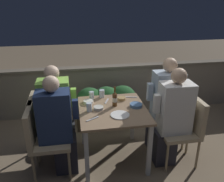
{
  "coord_description": "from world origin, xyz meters",
  "views": [
    {
      "loc": [
        -0.46,
        -2.66,
        2.13
      ],
      "look_at": [
        0.0,
        0.07,
        0.98
      ],
      "focal_mm": 38.0,
      "sensor_mm": 36.0,
      "label": 1
    }
  ],
  "objects_px": {
    "chair_right_near": "(186,124)",
    "person_blue_shirt": "(164,105)",
    "person_green_blouse": "(58,113)",
    "chair_right_far": "(177,113)",
    "person_white_polo": "(172,118)",
    "chair_left_far": "(43,122)",
    "chair_left_near": "(41,135)",
    "beer_bottle": "(115,99)",
    "person_navy_jumper": "(58,126)"
  },
  "relations": [
    {
      "from": "person_navy_jumper",
      "to": "person_white_polo",
      "type": "height_order",
      "value": "person_white_polo"
    },
    {
      "from": "chair_left_near",
      "to": "person_blue_shirt",
      "type": "height_order",
      "value": "person_blue_shirt"
    },
    {
      "from": "chair_left_near",
      "to": "person_white_polo",
      "type": "bearing_deg",
      "value": -2.04
    },
    {
      "from": "chair_left_near",
      "to": "chair_left_far",
      "type": "height_order",
      "value": "same"
    },
    {
      "from": "person_green_blouse",
      "to": "person_white_polo",
      "type": "bearing_deg",
      "value": -14.65
    },
    {
      "from": "person_white_polo",
      "to": "chair_right_far",
      "type": "distance_m",
      "value": 0.41
    },
    {
      "from": "chair_left_far",
      "to": "person_green_blouse",
      "type": "xyz_separation_m",
      "value": [
        0.21,
        0.0,
        0.11
      ]
    },
    {
      "from": "person_navy_jumper",
      "to": "person_blue_shirt",
      "type": "relative_size",
      "value": 0.95
    },
    {
      "from": "chair_left_far",
      "to": "person_blue_shirt",
      "type": "relative_size",
      "value": 0.67
    },
    {
      "from": "chair_left_near",
      "to": "person_navy_jumper",
      "type": "bearing_deg",
      "value": 0.0
    },
    {
      "from": "chair_right_near",
      "to": "person_blue_shirt",
      "type": "height_order",
      "value": "person_blue_shirt"
    },
    {
      "from": "person_green_blouse",
      "to": "beer_bottle",
      "type": "distance_m",
      "value": 0.77
    },
    {
      "from": "chair_left_near",
      "to": "person_green_blouse",
      "type": "xyz_separation_m",
      "value": [
        0.19,
        0.32,
        0.11
      ]
    },
    {
      "from": "chair_left_far",
      "to": "chair_right_near",
      "type": "height_order",
      "value": "same"
    },
    {
      "from": "person_blue_shirt",
      "to": "beer_bottle",
      "type": "height_order",
      "value": "person_blue_shirt"
    },
    {
      "from": "chair_left_near",
      "to": "person_green_blouse",
      "type": "bearing_deg",
      "value": 58.31
    },
    {
      "from": "person_green_blouse",
      "to": "chair_right_near",
      "type": "xyz_separation_m",
      "value": [
        1.63,
        -0.37,
        -0.11
      ]
    },
    {
      "from": "person_green_blouse",
      "to": "chair_right_far",
      "type": "bearing_deg",
      "value": -1.86
    },
    {
      "from": "person_green_blouse",
      "to": "person_blue_shirt",
      "type": "xyz_separation_m",
      "value": [
        1.45,
        -0.05,
        0.02
      ]
    },
    {
      "from": "chair_right_near",
      "to": "person_white_polo",
      "type": "relative_size",
      "value": 0.69
    },
    {
      "from": "person_navy_jumper",
      "to": "chair_left_far",
      "type": "bearing_deg",
      "value": 124.57
    },
    {
      "from": "person_navy_jumper",
      "to": "chair_right_far",
      "type": "bearing_deg",
      "value": 9.08
    },
    {
      "from": "chair_right_near",
      "to": "person_blue_shirt",
      "type": "xyz_separation_m",
      "value": [
        -0.19,
        0.32,
        0.13
      ]
    },
    {
      "from": "chair_left_near",
      "to": "person_white_polo",
      "type": "relative_size",
      "value": 0.69
    },
    {
      "from": "person_white_polo",
      "to": "person_blue_shirt",
      "type": "height_order",
      "value": "person_blue_shirt"
    },
    {
      "from": "person_navy_jumper",
      "to": "beer_bottle",
      "type": "bearing_deg",
      "value": 16.41
    },
    {
      "from": "person_blue_shirt",
      "to": "chair_left_near",
      "type": "bearing_deg",
      "value": -170.93
    },
    {
      "from": "person_green_blouse",
      "to": "person_white_polo",
      "type": "relative_size",
      "value": 1.0
    },
    {
      "from": "chair_right_near",
      "to": "person_white_polo",
      "type": "height_order",
      "value": "person_white_polo"
    },
    {
      "from": "person_white_polo",
      "to": "person_blue_shirt",
      "type": "distance_m",
      "value": 0.32
    },
    {
      "from": "person_green_blouse",
      "to": "person_blue_shirt",
      "type": "height_order",
      "value": "person_blue_shirt"
    },
    {
      "from": "beer_bottle",
      "to": "chair_left_near",
      "type": "bearing_deg",
      "value": -167.08
    },
    {
      "from": "chair_right_near",
      "to": "chair_right_far",
      "type": "distance_m",
      "value": 0.32
    },
    {
      "from": "chair_right_near",
      "to": "beer_bottle",
      "type": "distance_m",
      "value": 0.98
    },
    {
      "from": "chair_left_far",
      "to": "chair_right_far",
      "type": "height_order",
      "value": "same"
    },
    {
      "from": "person_white_polo",
      "to": "chair_right_far",
      "type": "height_order",
      "value": "person_white_polo"
    },
    {
      "from": "chair_left_far",
      "to": "chair_right_far",
      "type": "distance_m",
      "value": 1.86
    },
    {
      "from": "person_navy_jumper",
      "to": "chair_right_far",
      "type": "relative_size",
      "value": 1.41
    },
    {
      "from": "chair_right_near",
      "to": "chair_left_near",
      "type": "bearing_deg",
      "value": 178.19
    },
    {
      "from": "chair_right_far",
      "to": "person_green_blouse",
      "type": "bearing_deg",
      "value": 178.14
    },
    {
      "from": "person_green_blouse",
      "to": "chair_right_far",
      "type": "xyz_separation_m",
      "value": [
        1.65,
        -0.05,
        -0.11
      ]
    },
    {
      "from": "chair_left_near",
      "to": "beer_bottle",
      "type": "xyz_separation_m",
      "value": [
        0.93,
        0.21,
        0.31
      ]
    },
    {
      "from": "person_green_blouse",
      "to": "chair_right_near",
      "type": "distance_m",
      "value": 1.68
    },
    {
      "from": "beer_bottle",
      "to": "chair_left_far",
      "type": "bearing_deg",
      "value": 173.9
    },
    {
      "from": "chair_left_far",
      "to": "person_white_polo",
      "type": "distance_m",
      "value": 1.68
    },
    {
      "from": "person_green_blouse",
      "to": "chair_left_far",
      "type": "bearing_deg",
      "value": -180.0
    },
    {
      "from": "chair_left_near",
      "to": "chair_right_far",
      "type": "distance_m",
      "value": 1.86
    },
    {
      "from": "person_white_polo",
      "to": "chair_right_far",
      "type": "relative_size",
      "value": 1.44
    },
    {
      "from": "beer_bottle",
      "to": "person_white_polo",
      "type": "bearing_deg",
      "value": -21.6
    },
    {
      "from": "chair_left_far",
      "to": "chair_right_near",
      "type": "distance_m",
      "value": 1.88
    }
  ]
}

